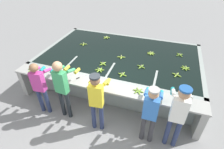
{
  "coord_description": "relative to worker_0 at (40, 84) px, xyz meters",
  "views": [
    {
      "loc": [
        1.41,
        -3.04,
        3.79
      ],
      "look_at": [
        0.0,
        1.12,
        0.64
      ],
      "focal_mm": 28.0,
      "sensor_mm": 36.0,
      "label": 1
    }
  ],
  "objects": [
    {
      "name": "worker_0",
      "position": [
        0.0,
        0.0,
        0.0
      ],
      "size": [
        0.46,
        0.73,
        1.59
      ],
      "color": "navy",
      "rests_on": "ground"
    },
    {
      "name": "banana_bunch_floating_6",
      "position": [
        1.17,
        1.49,
        -0.01
      ],
      "size": [
        0.26,
        0.26,
        0.08
      ],
      "color": "#7FAD33",
      "rests_on": "wash_tank"
    },
    {
      "name": "worker_2",
      "position": [
        1.63,
        -0.06,
        0.07
      ],
      "size": [
        0.45,
        0.74,
        1.67
      ],
      "color": "navy",
      "rests_on": "ground"
    },
    {
      "name": "wash_tank",
      "position": [
        1.49,
        2.33,
        -0.5
      ],
      "size": [
        5.25,
        3.16,
        0.92
      ],
      "color": "gray",
      "rests_on": "ground"
    },
    {
      "name": "ground_plane",
      "position": [
        1.49,
        0.3,
        -0.95
      ],
      "size": [
        80.0,
        80.0,
        0.0
      ],
      "primitive_type": "plane",
      "color": "gray",
      "rests_on": "ground"
    },
    {
      "name": "banana_bunch_ledge_0",
      "position": [
        -0.66,
        0.51,
        -0.01
      ],
      "size": [
        0.27,
        0.28,
        0.08
      ],
      "color": "#7FAD33",
      "rests_on": "work_ledge"
    },
    {
      "name": "knife_0",
      "position": [
        1.23,
        0.54,
        -0.02
      ],
      "size": [
        0.16,
        0.33,
        0.02
      ],
      "color": "silver",
      "rests_on": "work_ledge"
    },
    {
      "name": "worker_3",
      "position": [
        2.86,
        -0.01,
        0.02
      ],
      "size": [
        0.4,
        0.71,
        1.6
      ],
      "color": "#38383D",
      "rests_on": "ground"
    },
    {
      "name": "banana_bunch_floating_7",
      "position": [
        1.21,
        1.14,
        -0.01
      ],
      "size": [
        0.28,
        0.28,
        0.08
      ],
      "color": "#7FAD33",
      "rests_on": "wash_tank"
    },
    {
      "name": "banana_bunch_ledge_1",
      "position": [
        2.47,
        0.58,
        -0.01
      ],
      "size": [
        0.28,
        0.27,
        0.08
      ],
      "color": "#75A333",
      "rests_on": "work_ledge"
    },
    {
      "name": "banana_bunch_floating_2",
      "position": [
        1.59,
        2.06,
        -0.01
      ],
      "size": [
        0.28,
        0.28,
        0.08
      ],
      "color": "#9EC642",
      "rests_on": "wash_tank"
    },
    {
      "name": "worker_4",
      "position": [
        3.41,
        0.04,
        0.11
      ],
      "size": [
        0.41,
        0.72,
        1.73
      ],
      "color": "navy",
      "rests_on": "ground"
    },
    {
      "name": "banana_bunch_floating_8",
      "position": [
        2.32,
        1.7,
        -0.01
      ],
      "size": [
        0.27,
        0.27,
        0.08
      ],
      "color": "#75A333",
      "rests_on": "wash_tank"
    },
    {
      "name": "knife_1",
      "position": [
        0.83,
        0.64,
        -0.02
      ],
      "size": [
        0.2,
        0.32,
        0.02
      ],
      "color": "silver",
      "rests_on": "work_ledge"
    },
    {
      "name": "banana_bunch_floating_9",
      "position": [
        3.4,
        2.83,
        -0.01
      ],
      "size": [
        0.24,
        0.24,
        0.08
      ],
      "color": "#75A333",
      "rests_on": "wash_tank"
    },
    {
      "name": "banana_bunch_floating_0",
      "position": [
        3.35,
        1.6,
        -0.01
      ],
      "size": [
        0.27,
        0.27,
        0.08
      ],
      "color": "#8CB738",
      "rests_on": "wash_tank"
    },
    {
      "name": "banana_bunch_floating_1",
      "position": [
        1.9,
        1.13,
        -0.01
      ],
      "size": [
        0.28,
        0.28,
        0.08
      ],
      "color": "#7FAD33",
      "rests_on": "wash_tank"
    },
    {
      "name": "banana_bunch_floating_5",
      "position": [
        2.48,
        2.63,
        -0.02
      ],
      "size": [
        0.28,
        0.28,
        0.08
      ],
      "color": "#93BC3D",
      "rests_on": "wash_tank"
    },
    {
      "name": "work_ledge",
      "position": [
        1.49,
        0.53,
        -0.28
      ],
      "size": [
        5.25,
        0.45,
        0.92
      ],
      "color": "#9E9E99",
      "rests_on": "ground"
    },
    {
      "name": "banana_bunch_floating_3",
      "position": [
        -0.01,
        2.53,
        -0.01
      ],
      "size": [
        0.27,
        0.27,
        0.08
      ],
      "color": "#93BC3D",
      "rests_on": "wash_tank"
    },
    {
      "name": "banana_bunch_floating_10",
      "position": [
        3.58,
        2.05,
        -0.02
      ],
      "size": [
        0.27,
        0.28,
        0.08
      ],
      "color": "#7FAD33",
      "rests_on": "wash_tank"
    },
    {
      "name": "worker_1",
      "position": [
        0.66,
        0.05,
        0.11
      ],
      "size": [
        0.44,
        0.73,
        1.75
      ],
      "color": "#1E2328",
      "rests_on": "ground"
    },
    {
      "name": "banana_bunch_floating_4",
      "position": [
        0.59,
        3.37,
        -0.01
      ],
      "size": [
        0.28,
        0.27,
        0.08
      ],
      "color": "#9EC642",
      "rests_on": "wash_tank"
    }
  ]
}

